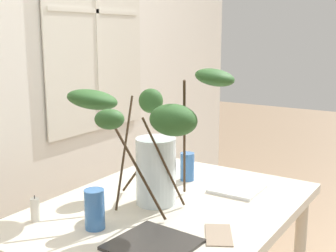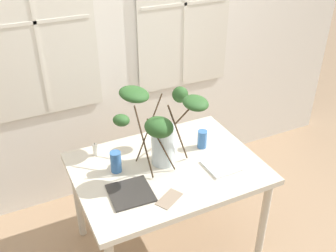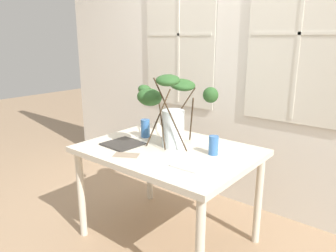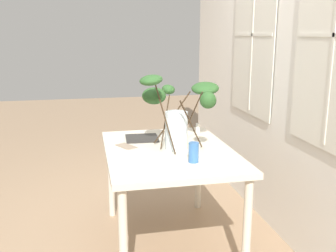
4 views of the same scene
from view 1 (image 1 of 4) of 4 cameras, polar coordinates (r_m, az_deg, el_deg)
back_wall_with_windows at (r=2.32m, az=-20.09°, el=11.59°), size 4.42×0.14×2.86m
dining_table at (r=1.84m, az=-0.06°, el=-12.44°), size 1.21×0.90×0.74m
vase_with_branches at (r=1.74m, az=-2.25°, el=-1.59°), size 0.62×0.68×0.56m
drinking_glass_blue_left at (r=1.61m, az=-9.39°, el=-10.48°), size 0.07×0.07×0.14m
drinking_glass_blue_right at (r=2.09m, az=2.48°, el=-5.22°), size 0.07×0.07×0.13m
plate_square_left at (r=1.49m, az=-1.96°, el=-14.93°), size 0.27×0.27×0.01m
plate_square_right at (r=2.00m, az=8.83°, el=-7.95°), size 0.21×0.21×0.01m
napkin_folded at (r=1.57m, az=6.51°, el=-13.68°), size 0.19×0.16×0.00m
pillar_candle at (r=1.73m, az=-16.66°, el=-10.23°), size 0.03×0.03×0.10m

